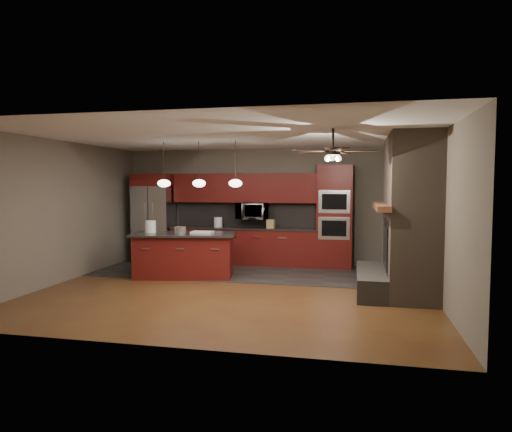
% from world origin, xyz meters
% --- Properties ---
extents(ground, '(7.00, 7.00, 0.00)m').
position_xyz_m(ground, '(0.00, 0.00, 0.00)').
color(ground, brown).
rests_on(ground, ground).
extents(ceiling, '(7.00, 6.00, 0.02)m').
position_xyz_m(ceiling, '(0.00, 0.00, 2.80)').
color(ceiling, white).
rests_on(ceiling, back_wall).
extents(back_wall, '(7.00, 0.02, 2.80)m').
position_xyz_m(back_wall, '(0.00, 3.00, 1.40)').
color(back_wall, '#686053').
rests_on(back_wall, ground).
extents(right_wall, '(0.02, 6.00, 2.80)m').
position_xyz_m(right_wall, '(3.50, 0.00, 1.40)').
color(right_wall, '#686053').
rests_on(right_wall, ground).
extents(left_wall, '(0.02, 6.00, 2.80)m').
position_xyz_m(left_wall, '(-3.50, 0.00, 1.40)').
color(left_wall, '#686053').
rests_on(left_wall, ground).
extents(slate_tile_patch, '(7.00, 2.40, 0.01)m').
position_xyz_m(slate_tile_patch, '(0.00, 1.80, 0.01)').
color(slate_tile_patch, '#2D2B28').
rests_on(slate_tile_patch, ground).
extents(fireplace_column, '(1.30, 2.10, 2.80)m').
position_xyz_m(fireplace_column, '(3.04, 0.40, 1.30)').
color(fireplace_column, brown).
rests_on(fireplace_column, ground).
extents(back_cabinetry, '(3.59, 0.64, 2.20)m').
position_xyz_m(back_cabinetry, '(-0.48, 2.74, 0.89)').
color(back_cabinetry, '#601113').
rests_on(back_cabinetry, ground).
extents(oven_tower, '(0.80, 0.63, 2.38)m').
position_xyz_m(oven_tower, '(1.70, 2.69, 1.19)').
color(oven_tower, '#601113').
rests_on(oven_tower, ground).
extents(microwave, '(0.73, 0.41, 0.50)m').
position_xyz_m(microwave, '(-0.27, 2.75, 1.30)').
color(microwave, silver).
rests_on(microwave, back_cabinetry).
extents(refrigerator, '(0.95, 0.75, 2.19)m').
position_xyz_m(refrigerator, '(-2.76, 2.62, 1.10)').
color(refrigerator, silver).
rests_on(refrigerator, ground).
extents(kitchen_island, '(2.28, 1.34, 0.92)m').
position_xyz_m(kitchen_island, '(-1.33, 0.95, 0.47)').
color(kitchen_island, '#601113').
rests_on(kitchen_island, ground).
extents(white_bucket, '(0.28, 0.28, 0.25)m').
position_xyz_m(white_bucket, '(-2.07, 0.93, 1.05)').
color(white_bucket, white).
rests_on(white_bucket, kitchen_island).
extents(paint_can, '(0.22, 0.22, 0.13)m').
position_xyz_m(paint_can, '(-1.35, 0.78, 0.99)').
color(paint_can, silver).
rests_on(paint_can, kitchen_island).
extents(paint_tray, '(0.45, 0.32, 0.04)m').
position_xyz_m(paint_tray, '(-0.94, 1.00, 0.94)').
color(paint_tray, silver).
rests_on(paint_tray, kitchen_island).
extents(cardboard_box, '(0.22, 0.18, 0.12)m').
position_xyz_m(cardboard_box, '(-1.46, 1.08, 0.98)').
color(cardboard_box, olive).
rests_on(cardboard_box, kitchen_island).
extents(counter_bucket, '(0.27, 0.27, 0.24)m').
position_xyz_m(counter_bucket, '(-1.12, 2.70, 1.02)').
color(counter_bucket, white).
rests_on(counter_bucket, back_cabinetry).
extents(counter_box, '(0.20, 0.16, 0.20)m').
position_xyz_m(counter_box, '(0.20, 2.65, 1.00)').
color(counter_box, tan).
rests_on(counter_box, back_cabinetry).
extents(pendant_left, '(0.26, 0.26, 0.92)m').
position_xyz_m(pendant_left, '(-1.65, 0.70, 1.96)').
color(pendant_left, black).
rests_on(pendant_left, ceiling).
extents(pendant_center, '(0.26, 0.26, 0.92)m').
position_xyz_m(pendant_center, '(-0.90, 0.70, 1.96)').
color(pendant_center, black).
rests_on(pendant_center, ceiling).
extents(pendant_right, '(0.26, 0.26, 0.92)m').
position_xyz_m(pendant_right, '(-0.15, 0.70, 1.96)').
color(pendant_right, black).
rests_on(pendant_right, ceiling).
extents(ceiling_fan, '(1.27, 1.33, 0.41)m').
position_xyz_m(ceiling_fan, '(1.80, -0.80, 2.46)').
color(ceiling_fan, black).
rests_on(ceiling_fan, ceiling).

